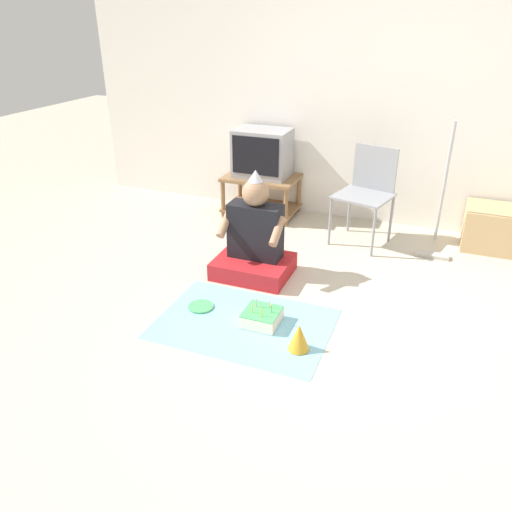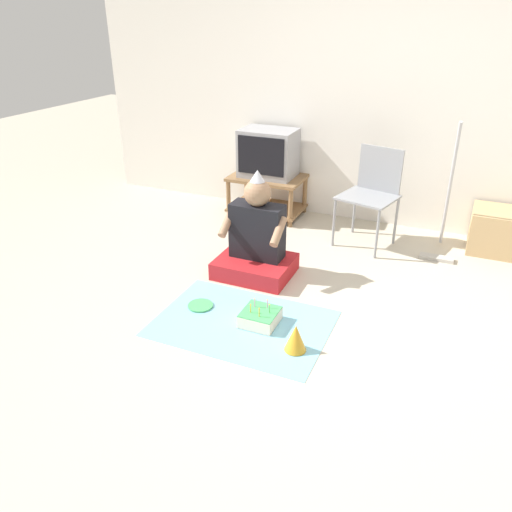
{
  "view_description": "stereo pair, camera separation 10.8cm",
  "coord_description": "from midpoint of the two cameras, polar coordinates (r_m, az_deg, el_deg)",
  "views": [
    {
      "loc": [
        0.52,
        -2.64,
        1.92
      ],
      "look_at": [
        -0.65,
        0.32,
        0.35
      ],
      "focal_mm": 35.0,
      "sensor_mm": 36.0,
      "label": 1
    },
    {
      "loc": [
        0.62,
        -2.6,
        1.92
      ],
      "look_at": [
        -0.65,
        0.32,
        0.35
      ],
      "focal_mm": 35.0,
      "sensor_mm": 36.0,
      "label": 2
    }
  ],
  "objects": [
    {
      "name": "tv_stand",
      "position": [
        5.17,
        1.89,
        7.35
      ],
      "size": [
        0.74,
        0.5,
        0.41
      ],
      "color": "olive",
      "rests_on": "ground_plane"
    },
    {
      "name": "paper_plate",
      "position": [
        3.63,
        -5.52,
        -5.64
      ],
      "size": [
        0.18,
        0.18,
        0.01
      ],
      "color": "#4CB266",
      "rests_on": "party_cloth"
    },
    {
      "name": "wall_back",
      "position": [
        4.9,
        17.49,
        17.57
      ],
      "size": [
        6.4,
        0.06,
        2.55
      ],
      "color": "white",
      "rests_on": "ground_plane"
    },
    {
      "name": "tv",
      "position": [
        5.07,
        2.04,
        11.68
      ],
      "size": [
        0.54,
        0.39,
        0.47
      ],
      "color": "#99999E",
      "rests_on": "tv_stand"
    },
    {
      "name": "birthday_cake",
      "position": [
        3.41,
        1.38,
        -6.98
      ],
      "size": [
        0.24,
        0.24,
        0.16
      ],
      "color": "#F4E0C6",
      "rests_on": "party_cloth"
    },
    {
      "name": "party_cloth",
      "position": [
        3.44,
        -0.65,
        -7.68
      ],
      "size": [
        1.17,
        0.82,
        0.01
      ],
      "color": "#7FC6E0",
      "rests_on": "ground_plane"
    },
    {
      "name": "dust_mop",
      "position": [
        4.52,
        21.31,
        3.89
      ],
      "size": [
        0.28,
        0.38,
        1.17
      ],
      "color": "#B2ADA3",
      "rests_on": "ground_plane"
    },
    {
      "name": "ground_plane",
      "position": [
        3.3,
        9.29,
        -9.8
      ],
      "size": [
        16.0,
        16.0,
        0.0
      ],
      "primitive_type": "plane",
      "color": "#BCB29E"
    },
    {
      "name": "folding_chair",
      "position": [
        4.57,
        13.85,
        7.45
      ],
      "size": [
        0.55,
        0.52,
        0.86
      ],
      "color": "gray",
      "rests_on": "ground_plane"
    },
    {
      "name": "person_seated",
      "position": [
        3.95,
        0.8,
        1.52
      ],
      "size": [
        0.59,
        0.48,
        0.86
      ],
      "color": "red",
      "rests_on": "ground_plane"
    },
    {
      "name": "party_hat_blue",
      "position": [
        3.15,
        5.55,
        -9.28
      ],
      "size": [
        0.14,
        0.14,
        0.18
      ],
      "color": "gold",
      "rests_on": "party_cloth"
    },
    {
      "name": "cardboard_box_stack",
      "position": [
        4.89,
        27.13,
        2.46
      ],
      "size": [
        0.57,
        0.44,
        0.37
      ],
      "color": "tan",
      "rests_on": "ground_plane"
    }
  ]
}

